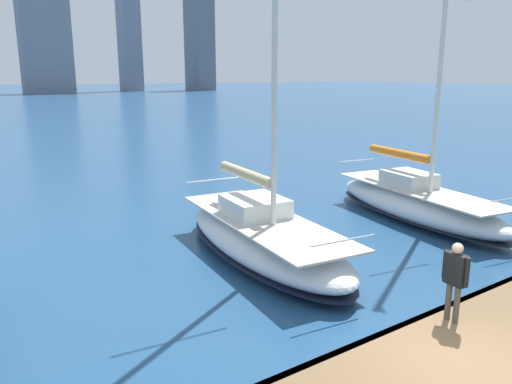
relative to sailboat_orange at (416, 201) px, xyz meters
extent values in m
cube|color=brown|center=(8.06, 7.19, -0.17)|extent=(28.00, 2.80, 0.10)
cube|color=#473828|center=(8.06, 5.87, -0.17)|extent=(28.00, 0.16, 0.10)
cylinder|color=#473828|center=(8.06, 6.04, -0.47)|extent=(0.28, 0.28, 0.50)
cube|color=slate|center=(-71.58, -148.75, 17.96)|extent=(6.85, 10.30, 37.36)
cube|color=gray|center=(-48.00, -153.57, 24.41)|extent=(6.04, 6.80, 50.26)
cube|color=slate|center=(-19.77, -145.79, 13.31)|extent=(13.85, 6.20, 28.06)
ellipsoid|color=silver|center=(0.01, 0.03, -0.14)|extent=(3.75, 8.77, 1.16)
ellipsoid|color=black|center=(0.01, 0.03, -0.46)|extent=(3.77, 8.82, 0.10)
cube|color=beige|center=(0.01, 0.03, 0.47)|extent=(3.16, 7.70, 0.06)
cube|color=silver|center=(-0.08, -0.47, 0.77)|extent=(1.70, 2.08, 0.55)
cylinder|color=silver|center=(0.11, 0.66, 6.05)|extent=(0.16, 0.16, 11.10)
cylinder|color=silver|center=(-0.19, -1.10, 1.55)|extent=(0.72, 3.54, 0.12)
cylinder|color=orange|center=(-0.19, -1.10, 1.67)|extent=(0.87, 3.29, 0.32)
cylinder|color=silver|center=(0.67, 3.89, 0.99)|extent=(1.51, 0.30, 0.04)
cylinder|color=silver|center=(-0.64, -3.73, 0.99)|extent=(1.74, 0.34, 0.04)
ellipsoid|color=white|center=(7.10, -0.04, -0.15)|extent=(3.75, 8.67, 1.14)
ellipsoid|color=black|center=(7.10, -0.04, -0.46)|extent=(3.77, 8.71, 0.10)
cube|color=beige|center=(7.10, -0.04, 0.45)|extent=(3.13, 7.61, 0.06)
cube|color=silver|center=(7.04, -0.54, 0.75)|extent=(1.87, 2.03, 0.55)
cylinder|color=silver|center=(7.17, 0.58, 5.98)|extent=(0.16, 0.16, 11.00)
cylinder|color=silver|center=(6.96, -1.17, 1.53)|extent=(0.54, 3.51, 0.12)
cylinder|color=#C6B284|center=(6.96, -1.17, 1.65)|extent=(0.71, 3.26, 0.32)
cylinder|color=silver|center=(7.56, 3.79, 0.97)|extent=(1.79, 0.25, 0.04)
cylinder|color=silver|center=(6.64, -3.79, 0.97)|extent=(2.06, 0.29, 0.04)
cylinder|color=#4C473D|center=(7.01, 6.40, 0.27)|extent=(0.12, 0.12, 0.77)
cylinder|color=#4C473D|center=(6.99, 6.21, 0.27)|extent=(0.12, 0.12, 0.77)
cube|color=black|center=(7.00, 6.31, 0.97)|extent=(0.22, 0.45, 0.64)
cylinder|color=black|center=(7.02, 6.56, 1.00)|extent=(0.09, 0.09, 0.59)
cylinder|color=black|center=(6.98, 6.05, 1.00)|extent=(0.09, 0.09, 0.59)
sphere|color=tan|center=(7.00, 6.31, 1.40)|extent=(0.22, 0.22, 0.22)
camera|label=1|loc=(15.38, 11.58, 4.67)|focal=35.00mm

